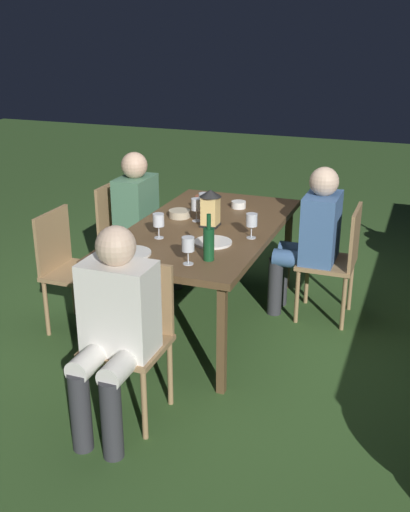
{
  "coord_description": "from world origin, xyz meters",
  "views": [
    {
      "loc": [
        3.83,
        1.43,
        2.1
      ],
      "look_at": [
        0.0,
        0.0,
        0.53
      ],
      "focal_mm": 42.74,
      "sensor_mm": 36.0,
      "label": 1
    }
  ],
  "objects_px": {
    "chair_side_left_a": "(123,231)",
    "green_bottle_on_table": "(209,243)",
    "plate_a": "(213,242)",
    "wine_glass_e": "(196,206)",
    "person_in_blue": "(312,235)",
    "chair_side_left_b": "(69,265)",
    "wine_glass_c": "(204,200)",
    "dining_table": "(205,233)",
    "bowl_salad": "(179,213)",
    "lantern_centerpiece": "(210,206)",
    "person_in_green": "(143,216)",
    "bowl_olives": "(205,199)",
    "wine_glass_a": "(159,221)",
    "wine_glass_d": "(188,246)",
    "plate_b": "(131,253)",
    "wine_glass_b": "(252,221)",
    "person_in_cream": "(114,323)",
    "chair_head_far": "(132,333)",
    "chair_side_right_a": "(337,258)",
    "bowl_bread": "(239,204)"
  },
  "relations": [
    {
      "from": "chair_side_left_a",
      "to": "plate_a",
      "type": "relative_size",
      "value": 3.49
    },
    {
      "from": "person_in_cream",
      "to": "wine_glass_d",
      "type": "xyz_separation_m",
      "value": [
        -0.64,
        0.16,
        0.23
      ]
    },
    {
      "from": "wine_glass_d",
      "to": "wine_glass_a",
      "type": "bearing_deg",
      "value": -135.63
    },
    {
      "from": "chair_side_left_a",
      "to": "green_bottle_on_table",
      "type": "xyz_separation_m",
      "value": [
        1.01,
        1.13,
        0.37
      ]
    },
    {
      "from": "dining_table",
      "to": "bowl_olives",
      "type": "xyz_separation_m",
      "value": [
        -0.57,
        -0.21,
        0.08
      ]
    },
    {
      "from": "wine_glass_e",
      "to": "plate_b",
      "type": "relative_size",
      "value": 0.66
    },
    {
      "from": "lantern_centerpiece",
      "to": "green_bottle_on_table",
      "type": "xyz_separation_m",
      "value": [
        0.62,
        0.22,
        -0.04
      ]
    },
    {
      "from": "plate_a",
      "to": "chair_head_far",
      "type": "bearing_deg",
      "value": -11.63
    },
    {
      "from": "chair_side_left_b",
      "to": "wine_glass_e",
      "type": "bearing_deg",
      "value": 122.6
    },
    {
      "from": "green_bottle_on_table",
      "to": "bowl_salad",
      "type": "xyz_separation_m",
      "value": [
        -0.74,
        -0.5,
        -0.08
      ]
    },
    {
      "from": "wine_glass_c",
      "to": "wine_glass_e",
      "type": "bearing_deg",
      "value": 1.08
    },
    {
      "from": "dining_table",
      "to": "plate_a",
      "type": "xyz_separation_m",
      "value": [
        0.31,
        0.17,
        0.06
      ]
    },
    {
      "from": "chair_head_far",
      "to": "wine_glass_c",
      "type": "distance_m",
      "value": 1.46
    },
    {
      "from": "chair_side_right_a",
      "to": "wine_glass_b",
      "type": "distance_m",
      "value": 0.83
    },
    {
      "from": "dining_table",
      "to": "plate_b",
      "type": "height_order",
      "value": "plate_b"
    },
    {
      "from": "chair_side_left_a",
      "to": "chair_head_far",
      "type": "bearing_deg",
      "value": 29.38
    },
    {
      "from": "plate_b",
      "to": "bowl_olives",
      "type": "bearing_deg",
      "value": 178.87
    },
    {
      "from": "person_in_green",
      "to": "bowl_olives",
      "type": "relative_size",
      "value": 7.49
    },
    {
      "from": "wine_glass_a",
      "to": "plate_a",
      "type": "relative_size",
      "value": 0.68
    },
    {
      "from": "chair_head_far",
      "to": "dining_table",
      "type": "bearing_deg",
      "value": 180.0
    },
    {
      "from": "person_in_blue",
      "to": "bowl_olives",
      "type": "relative_size",
      "value": 7.49
    },
    {
      "from": "chair_side_right_a",
      "to": "wine_glass_e",
      "type": "bearing_deg",
      "value": -72.07
    },
    {
      "from": "wine_glass_a",
      "to": "wine_glass_d",
      "type": "distance_m",
      "value": 0.51
    },
    {
      "from": "lantern_centerpiece",
      "to": "person_in_green",
      "type": "bearing_deg",
      "value": -118.52
    },
    {
      "from": "person_in_blue",
      "to": "wine_glass_a",
      "type": "distance_m",
      "value": 1.18
    },
    {
      "from": "lantern_centerpiece",
      "to": "plate_a",
      "type": "xyz_separation_m",
      "value": [
        0.33,
        0.14,
        -0.14
      ]
    },
    {
      "from": "chair_side_right_a",
      "to": "person_in_blue",
      "type": "distance_m",
      "value": 0.25
    },
    {
      "from": "green_bottle_on_table",
      "to": "plate_b",
      "type": "relative_size",
      "value": 1.12
    },
    {
      "from": "chair_head_far",
      "to": "wine_glass_a",
      "type": "bearing_deg",
      "value": -166.13
    },
    {
      "from": "chair_side_left_b",
      "to": "person_in_blue",
      "type": "relative_size",
      "value": 0.76
    },
    {
      "from": "wine_glass_e",
      "to": "plate_a",
      "type": "bearing_deg",
      "value": 33.93
    },
    {
      "from": "lantern_centerpiece",
      "to": "green_bottle_on_table",
      "type": "distance_m",
      "value": 0.66
    },
    {
      "from": "wine_glass_e",
      "to": "person_in_blue",
      "type": "bearing_deg",
      "value": 112.0
    },
    {
      "from": "chair_head_far",
      "to": "wine_glass_e",
      "type": "xyz_separation_m",
      "value": [
        -1.25,
        -0.1,
        0.38
      ]
    },
    {
      "from": "person_in_green",
      "to": "bowl_olives",
      "type": "distance_m",
      "value": 0.52
    },
    {
      "from": "chair_side_left_b",
      "to": "person_in_blue",
      "type": "distance_m",
      "value": 1.77
    },
    {
      "from": "person_in_blue",
      "to": "plate_b",
      "type": "distance_m",
      "value": 1.43
    },
    {
      "from": "person_in_blue",
      "to": "bowl_bread",
      "type": "distance_m",
      "value": 0.63
    },
    {
      "from": "person_in_blue",
      "to": "lantern_centerpiece",
      "type": "relative_size",
      "value": 4.34
    },
    {
      "from": "dining_table",
      "to": "wine_glass_e",
      "type": "xyz_separation_m",
      "value": [
        -0.09,
        -0.1,
        0.17
      ]
    },
    {
      "from": "wine_glass_e",
      "to": "plate_a",
      "type": "distance_m",
      "value": 0.5
    },
    {
      "from": "chair_side_left_a",
      "to": "person_in_green",
      "type": "height_order",
      "value": "person_in_green"
    },
    {
      "from": "person_in_cream",
      "to": "wine_glass_a",
      "type": "bearing_deg",
      "value": -168.74
    },
    {
      "from": "chair_side_left_b",
      "to": "wine_glass_e",
      "type": "relative_size",
      "value": 5.15
    },
    {
      "from": "lantern_centerpiece",
      "to": "plate_a",
      "type": "distance_m",
      "value": 0.39
    },
    {
      "from": "person_in_blue",
      "to": "wine_glass_e",
      "type": "xyz_separation_m",
      "value": [
        0.32,
        -0.78,
        0.23
      ]
    },
    {
      "from": "plate_a",
      "to": "person_in_green",
      "type": "bearing_deg",
      "value": -130.09
    },
    {
      "from": "chair_side_left_b",
      "to": "plate_a",
      "type": "height_order",
      "value": "chair_side_left_b"
    },
    {
      "from": "plate_a",
      "to": "wine_glass_b",
      "type": "bearing_deg",
      "value": 132.95
    },
    {
      "from": "dining_table",
      "to": "chair_side_left_b",
      "type": "distance_m",
      "value": 0.99
    }
  ]
}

